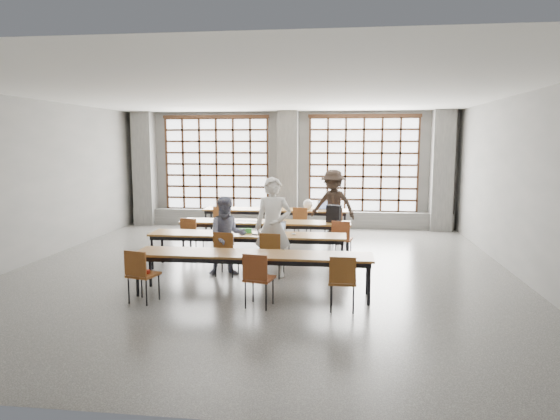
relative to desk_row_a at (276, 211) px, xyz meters
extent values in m
plane|color=#474745|center=(0.20, -3.89, -0.66)|extent=(11.00, 11.00, 0.00)
plane|color=silver|center=(0.20, -3.89, 2.84)|extent=(11.00, 11.00, 0.00)
plane|color=#61615E|center=(0.20, 1.61, 1.09)|extent=(10.00, 0.00, 10.00)
plane|color=#61615E|center=(0.20, -9.39, 1.09)|extent=(10.00, 0.00, 10.00)
plane|color=#61615E|center=(-4.80, -3.89, 1.09)|extent=(0.00, 11.00, 11.00)
plane|color=#61615E|center=(5.20, -3.89, 1.09)|extent=(0.00, 11.00, 11.00)
cube|color=#535350|center=(-4.30, 1.33, 1.09)|extent=(0.60, 0.55, 3.50)
cube|color=#535350|center=(0.20, 1.33, 1.09)|extent=(0.60, 0.55, 3.50)
cube|color=#535350|center=(4.70, 1.33, 1.09)|extent=(0.60, 0.55, 3.50)
cube|color=white|center=(-2.05, 1.59, 1.24)|extent=(3.20, 0.02, 2.80)
cube|color=black|center=(-2.05, 1.51, 1.24)|extent=(3.20, 0.05, 2.80)
cube|color=black|center=(-2.05, 1.51, -0.21)|extent=(3.32, 0.07, 0.10)
cube|color=black|center=(-2.05, 1.51, 2.69)|extent=(3.32, 0.07, 0.10)
cube|color=white|center=(2.45, 1.59, 1.24)|extent=(3.20, 0.02, 2.80)
cube|color=black|center=(2.45, 1.51, 1.24)|extent=(3.20, 0.05, 2.80)
cube|color=black|center=(2.45, 1.51, -0.21)|extent=(3.32, 0.07, 0.10)
cube|color=black|center=(2.45, 1.51, 2.69)|extent=(3.32, 0.07, 0.10)
cube|color=#535350|center=(0.20, 1.41, -0.41)|extent=(9.80, 0.35, 0.50)
cube|color=brown|center=(0.00, 0.00, 0.05)|extent=(4.00, 0.70, 0.04)
cube|color=black|center=(0.00, 0.00, -0.01)|extent=(3.90, 0.64, 0.08)
cylinder|color=black|center=(-1.92, -0.29, -0.32)|extent=(0.05, 0.05, 0.69)
cylinder|color=black|center=(-1.92, 0.29, -0.32)|extent=(0.05, 0.05, 0.69)
cylinder|color=black|center=(1.92, -0.29, -0.32)|extent=(0.05, 0.05, 0.69)
cylinder|color=black|center=(1.92, 0.29, -0.32)|extent=(0.05, 0.05, 0.69)
cube|color=brown|center=(0.04, -2.16, 0.05)|extent=(4.00, 0.70, 0.04)
cube|color=black|center=(0.04, -2.16, -0.01)|extent=(3.90, 0.64, 0.08)
cylinder|color=black|center=(-1.88, -2.45, -0.32)|extent=(0.05, 0.05, 0.69)
cylinder|color=black|center=(-1.88, -1.87, -0.32)|extent=(0.05, 0.05, 0.69)
cylinder|color=black|center=(1.96, -2.45, -0.32)|extent=(0.05, 0.05, 0.69)
cylinder|color=black|center=(1.96, -1.87, -0.32)|extent=(0.05, 0.05, 0.69)
cube|color=brown|center=(-0.08, -3.79, 0.05)|extent=(4.00, 0.70, 0.04)
cube|color=black|center=(-0.08, -3.79, -0.01)|extent=(3.90, 0.64, 0.08)
cylinder|color=black|center=(-2.00, -4.08, -0.32)|extent=(0.05, 0.05, 0.69)
cylinder|color=black|center=(-2.00, -3.50, -0.32)|extent=(0.05, 0.05, 0.69)
cylinder|color=black|center=(1.84, -4.08, -0.32)|extent=(0.05, 0.05, 0.69)
cylinder|color=black|center=(1.84, -3.50, -0.32)|extent=(0.05, 0.05, 0.69)
cube|color=brown|center=(0.35, -5.56, 0.05)|extent=(4.00, 0.70, 0.04)
cube|color=black|center=(0.35, -5.56, -0.01)|extent=(3.90, 0.64, 0.08)
cylinder|color=black|center=(-1.57, -5.85, -0.32)|extent=(0.05, 0.05, 0.69)
cylinder|color=black|center=(-1.57, -5.27, -0.32)|extent=(0.05, 0.05, 0.69)
cylinder|color=black|center=(2.27, -5.85, -0.32)|extent=(0.05, 0.05, 0.69)
cylinder|color=black|center=(2.27, -5.27, -0.32)|extent=(0.05, 0.05, 0.69)
cube|color=brown|center=(-1.40, -0.55, -0.21)|extent=(0.46, 0.46, 0.04)
cube|color=brown|center=(-1.38, -0.75, 0.02)|extent=(0.40, 0.07, 0.40)
cylinder|color=black|center=(-1.40, -0.55, -0.44)|extent=(0.02, 0.02, 0.45)
cube|color=brown|center=(0.80, -0.55, -0.21)|extent=(0.52, 0.52, 0.04)
cube|color=brown|center=(0.74, -0.74, 0.02)|extent=(0.39, 0.14, 0.40)
cylinder|color=black|center=(0.80, -0.55, -0.44)|extent=(0.02, 0.02, 0.45)
cube|color=brown|center=(1.60, -0.55, -0.21)|extent=(0.51, 0.51, 0.04)
cube|color=brown|center=(1.65, -0.74, 0.02)|extent=(0.39, 0.13, 0.40)
cylinder|color=black|center=(1.60, -0.55, -0.44)|extent=(0.02, 0.02, 0.45)
cube|color=maroon|center=(-1.56, -2.71, -0.21)|extent=(0.50, 0.50, 0.04)
cube|color=maroon|center=(-1.60, -2.90, 0.02)|extent=(0.40, 0.11, 0.40)
cylinder|color=black|center=(-1.56, -2.71, -0.44)|extent=(0.02, 0.02, 0.45)
cube|color=brown|center=(0.44, -2.71, -0.21)|extent=(0.51, 0.51, 0.04)
cube|color=brown|center=(0.39, -2.90, 0.02)|extent=(0.40, 0.13, 0.40)
cylinder|color=black|center=(0.44, -2.71, -0.44)|extent=(0.02, 0.02, 0.45)
cube|color=brown|center=(1.84, -2.71, -0.21)|extent=(0.49, 0.49, 0.04)
cube|color=brown|center=(1.81, -2.91, 0.02)|extent=(0.40, 0.10, 0.40)
cylinder|color=black|center=(1.84, -2.71, -0.44)|extent=(0.02, 0.02, 0.45)
cube|color=brown|center=(-0.38, -4.34, -0.21)|extent=(0.47, 0.47, 0.04)
cube|color=brown|center=(-0.40, -4.54, 0.02)|extent=(0.40, 0.08, 0.40)
cylinder|color=black|center=(-0.38, -4.34, -0.44)|extent=(0.02, 0.02, 0.45)
cube|color=brown|center=(0.52, -4.34, -0.21)|extent=(0.47, 0.47, 0.04)
cube|color=brown|center=(0.49, -4.54, 0.02)|extent=(0.40, 0.08, 0.40)
cylinder|color=black|center=(0.52, -4.34, -0.44)|extent=(0.02, 0.02, 0.45)
cube|color=brown|center=(-1.35, -6.11, -0.21)|extent=(0.51, 0.51, 0.04)
cube|color=brown|center=(-1.40, -6.30, 0.02)|extent=(0.40, 0.13, 0.40)
cylinder|color=black|center=(-1.35, -6.11, -0.44)|extent=(0.02, 0.02, 0.45)
cube|color=brown|center=(0.55, -6.11, -0.21)|extent=(0.49, 0.49, 0.04)
cube|color=brown|center=(0.51, -6.30, 0.02)|extent=(0.40, 0.10, 0.40)
cylinder|color=black|center=(0.55, -6.11, -0.44)|extent=(0.02, 0.02, 0.45)
cube|color=brown|center=(1.85, -6.11, -0.21)|extent=(0.43, 0.43, 0.04)
cube|color=brown|center=(1.84, -6.31, 0.02)|extent=(0.40, 0.04, 0.40)
cylinder|color=black|center=(1.85, -6.11, -0.44)|extent=(0.02, 0.02, 0.45)
imported|color=white|center=(0.52, -4.29, 0.30)|extent=(0.71, 0.47, 1.92)
imported|color=navy|center=(-0.38, -4.29, 0.10)|extent=(0.89, 0.78, 1.54)
imported|color=black|center=(1.60, -0.50, 0.27)|extent=(1.37, 1.07, 1.86)
cube|color=silver|center=(0.47, -3.74, 0.08)|extent=(0.44, 0.39, 0.02)
cube|color=black|center=(0.47, -3.75, 0.09)|extent=(0.35, 0.29, 0.00)
cube|color=silver|center=(0.53, -3.62, 0.20)|extent=(0.35, 0.21, 0.26)
cube|color=#8CB1F1|center=(0.53, -3.63, 0.17)|extent=(0.30, 0.18, 0.21)
cube|color=#B4B3B8|center=(1.35, 0.05, 0.08)|extent=(0.38, 0.29, 0.02)
cube|color=black|center=(1.35, 0.04, 0.09)|extent=(0.31, 0.20, 0.00)
cube|color=#B4B3B8|center=(1.34, 0.19, 0.20)|extent=(0.36, 0.10, 0.26)
cube|color=#88A3EB|center=(1.34, 0.18, 0.17)|extent=(0.31, 0.07, 0.21)
ellipsoid|color=silver|center=(0.87, -3.81, 0.08)|extent=(0.11, 0.08, 0.04)
cube|color=green|center=(-0.13, -3.71, 0.11)|extent=(0.26, 0.12, 0.09)
cube|color=black|center=(0.10, -3.89, 0.07)|extent=(0.14, 0.09, 0.01)
cube|color=white|center=(-0.56, -2.11, 0.07)|extent=(0.36, 0.32, 0.00)
cube|color=white|center=(-0.26, -2.21, 0.07)|extent=(0.31, 0.23, 0.00)
cube|color=white|center=(0.14, -2.16, 0.07)|extent=(0.34, 0.28, 0.00)
cube|color=black|center=(1.64, -2.11, 0.27)|extent=(0.36, 0.28, 0.40)
ellipsoid|color=white|center=(0.90, 0.05, 0.21)|extent=(0.29, 0.25, 0.29)
cube|color=maroon|center=(-1.35, -6.11, -0.16)|extent=(0.20, 0.09, 0.06)
camera|label=1|loc=(1.80, -13.63, 1.91)|focal=32.00mm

